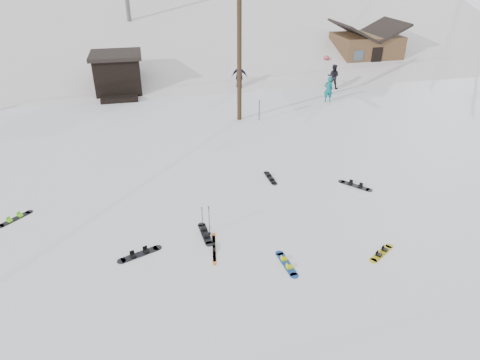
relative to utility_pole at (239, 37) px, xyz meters
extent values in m
plane|color=white|center=(-2.00, -14.00, -4.68)|extent=(200.00, 200.00, 0.00)
cube|color=white|center=(-2.00, 41.00, -16.68)|extent=(60.00, 85.24, 65.97)
cube|color=white|center=(36.00, 36.00, -15.68)|extent=(45.66, 93.98, 54.59)
cylinder|color=#3A2819|center=(0.00, 0.00, -0.18)|extent=(0.26, 0.26, 9.00)
cylinder|color=#595B60|center=(1.10, -0.40, -3.78)|extent=(0.07, 0.07, 1.80)
cube|color=white|center=(1.10, -0.44, -3.13)|extent=(0.50, 0.04, 0.60)
cube|color=black|center=(-7.00, 7.00, -3.43)|extent=(3.00, 3.00, 2.50)
cube|color=black|center=(-7.00, 7.00, -2.06)|extent=(3.40, 3.40, 0.25)
cube|color=black|center=(-7.00, 5.20, -4.53)|extent=(2.40, 1.20, 0.30)
cube|color=brown|center=(13.00, 10.00, -3.33)|extent=(5.00, 4.00, 2.70)
cube|color=black|center=(11.65, 10.00, -1.63)|extent=(2.69, 4.40, 1.43)
cube|color=black|center=(14.35, 10.00, -1.63)|extent=(2.69, 4.40, 1.43)
cube|color=black|center=(13.00, 7.98, -3.58)|extent=(0.90, 0.06, 1.90)
cube|color=navy|center=(-1.40, -13.26, -4.67)|extent=(0.39, 1.18, 0.02)
cylinder|color=navy|center=(-1.46, -12.68, -4.67)|extent=(0.27, 0.27, 0.02)
cylinder|color=navy|center=(-1.34, -13.84, -4.67)|extent=(0.27, 0.27, 0.02)
cube|color=#C5D60B|center=(-1.42, -13.05, -4.62)|extent=(0.20, 0.16, 0.08)
cube|color=#C5D60B|center=(-1.38, -13.47, -4.62)|extent=(0.20, 0.16, 0.08)
cube|color=#DE5916|center=(-3.54, -12.02, -4.67)|extent=(0.33, 1.58, 0.02)
cube|color=black|center=(-3.54, -12.02, -4.62)|extent=(0.12, 0.29, 0.07)
cube|color=#DE5916|center=(-3.52, -11.86, -4.67)|extent=(0.33, 1.58, 0.02)
cube|color=black|center=(-3.52, -11.86, -4.62)|extent=(0.12, 0.29, 0.07)
cylinder|color=black|center=(-3.78, -11.11, -4.12)|extent=(0.02, 0.02, 1.13)
cylinder|color=black|center=(-3.78, -11.11, -4.62)|extent=(0.08, 0.08, 0.01)
cylinder|color=black|center=(-3.78, -11.11, -3.57)|extent=(0.03, 0.03, 0.10)
cylinder|color=black|center=(-3.54, -11.11, -4.12)|extent=(0.02, 0.02, 1.13)
cylinder|color=black|center=(-3.54, -11.11, -4.62)|extent=(0.08, 0.08, 0.01)
cylinder|color=black|center=(-3.54, -11.11, -3.57)|extent=(0.03, 0.03, 0.10)
cube|color=black|center=(-5.98, -11.72, -4.67)|extent=(1.27, 0.72, 0.03)
cylinder|color=black|center=(-5.40, -11.50, -4.67)|extent=(0.29, 0.29, 0.03)
cylinder|color=black|center=(-6.57, -11.95, -4.67)|extent=(0.29, 0.29, 0.03)
cube|color=black|center=(-5.77, -11.64, -4.61)|extent=(0.22, 0.25, 0.08)
cube|color=black|center=(-6.19, -11.80, -4.61)|extent=(0.22, 0.25, 0.08)
cube|color=black|center=(-3.70, -11.07, -4.67)|extent=(0.38, 1.22, 0.02)
cylinder|color=black|center=(-3.75, -10.47, -4.67)|extent=(0.28, 0.28, 0.02)
cylinder|color=black|center=(-3.65, -11.67, -4.67)|extent=(0.28, 0.28, 0.02)
cube|color=black|center=(-3.71, -10.85, -4.62)|extent=(0.21, 0.16, 0.08)
cube|color=black|center=(-3.68, -11.28, -4.62)|extent=(0.21, 0.16, 0.08)
cube|color=black|center=(-10.49, -8.56, -4.67)|extent=(1.02, 1.00, 0.02)
cylinder|color=black|center=(-10.08, -8.16, -4.67)|extent=(0.27, 0.27, 0.02)
cylinder|color=black|center=(-10.91, -8.96, -4.67)|extent=(0.27, 0.27, 0.02)
cube|color=#65DB19|center=(-10.34, -8.42, -4.62)|extent=(0.23, 0.24, 0.08)
cube|color=#65DB19|center=(-10.64, -8.71, -4.62)|extent=(0.23, 0.24, 0.08)
cube|color=black|center=(3.05, -8.99, -4.67)|extent=(1.03, 1.13, 0.03)
cylinder|color=black|center=(3.46, -9.46, -4.67)|extent=(0.29, 0.29, 0.03)
cylinder|color=black|center=(2.65, -8.51, -4.67)|extent=(0.29, 0.29, 0.03)
cube|color=black|center=(3.20, -9.16, -4.61)|extent=(0.25, 0.25, 0.08)
cube|color=black|center=(2.91, -8.82, -4.61)|extent=(0.25, 0.25, 0.08)
cube|color=gold|center=(1.84, -13.42, -4.67)|extent=(1.05, 0.80, 0.02)
cylinder|color=gold|center=(2.30, -13.12, -4.67)|extent=(0.25, 0.25, 0.02)
cylinder|color=gold|center=(1.38, -13.71, -4.67)|extent=(0.25, 0.25, 0.02)
cube|color=black|center=(2.01, -13.31, -4.62)|extent=(0.21, 0.22, 0.07)
cube|color=black|center=(1.68, -13.52, -4.62)|extent=(0.21, 0.22, 0.07)
cube|color=black|center=(-0.28, -7.53, -4.67)|extent=(0.30, 1.10, 0.02)
cylinder|color=black|center=(-0.30, -6.99, -4.67)|extent=(0.25, 0.25, 0.02)
cylinder|color=black|center=(-0.25, -8.08, -4.67)|extent=(0.25, 0.25, 0.02)
cube|color=black|center=(-0.29, -7.33, -4.62)|extent=(0.18, 0.14, 0.07)
cube|color=black|center=(-0.27, -7.73, -4.62)|extent=(0.18, 0.14, 0.07)
imported|color=#0A696D|center=(6.41, 2.03, -3.86)|extent=(0.64, 0.46, 1.64)
imported|color=black|center=(7.95, 4.79, -3.82)|extent=(1.06, 1.01, 1.73)
imported|color=#C64558|center=(9.03, 8.71, -3.95)|extent=(1.03, 0.73, 1.46)
imported|color=#161738|center=(1.30, 5.79, -3.72)|extent=(1.22, 0.83, 1.92)
camera|label=1|loc=(-5.20, -23.41, 4.21)|focal=32.00mm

